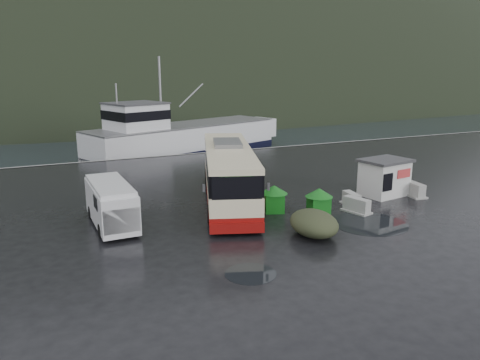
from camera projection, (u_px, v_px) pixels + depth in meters
name	position (u px, v px, depth m)	size (l,w,h in m)	color
ground	(253.00, 218.00, 25.58)	(160.00, 160.00, 0.00)	black
harbor_water	(72.00, 99.00, 123.16)	(300.00, 180.00, 0.02)	black
quay_edge	(160.00, 156.00, 43.32)	(160.00, 0.60, 1.50)	#999993
headland	(69.00, 83.00, 251.32)	(780.00, 540.00, 570.00)	black
coach_bus	(229.00, 201.00, 28.87)	(3.17, 12.77, 3.61)	beige
white_van	(112.00, 225.00, 24.47)	(1.91, 5.54, 2.31)	silver
waste_bin_left	(318.00, 215.00, 26.17)	(1.10, 1.10, 1.54)	#126617
waste_bin_right	(274.00, 212.00, 26.78)	(1.11, 1.11, 1.56)	#126617
dome_tent	(313.00, 235.00, 23.03)	(2.22, 3.11, 1.22)	#333922
ticket_kiosk	(383.00, 195.00, 30.20)	(3.03, 2.30, 2.37)	silver
jersey_barrier_a	(351.00, 206.00, 27.93)	(0.79, 1.58, 0.79)	#999993
jersey_barrier_b	(413.00, 196.00, 30.00)	(0.88, 1.77, 0.88)	#999993
jersey_barrier_c	(356.00, 212.00, 26.64)	(0.84, 1.68, 0.84)	#999993
fishing_trawler	(185.00, 142.00, 51.61)	(26.39, 5.78, 10.56)	silver
puddles	(349.00, 232.00, 23.42)	(11.44, 6.06, 0.01)	black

